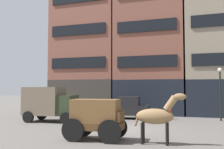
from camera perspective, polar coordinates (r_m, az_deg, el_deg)
name	(u,v)px	position (r m, az deg, el deg)	size (l,w,h in m)	color
ground_plane	(121,129)	(16.10, 2.01, -12.16)	(120.00, 120.00, 0.00)	#605B56
building_far_left	(89,48)	(28.76, -5.25, 6.04)	(7.60, 6.14, 14.14)	#38332D
building_center_left	(151,29)	(27.12, 8.79, 10.03)	(7.18, 6.14, 17.29)	black
building_center_right	(222,41)	(26.60, 23.62, 6.95)	(7.19, 6.14, 14.05)	black
cargo_wagon	(96,116)	(12.52, -3.55, -9.44)	(2.98, 1.67, 1.98)	brown
draft_horse	(157,116)	(11.76, 10.13, -9.20)	(2.35, 0.70, 2.30)	#937047
delivery_truck_far	(51,103)	(19.79, -13.62, -6.25)	(4.44, 2.33, 2.62)	#2D3823
sedan_dark	(127,108)	(21.24, 3.43, -7.49)	(3.82, 2.11, 1.83)	black
pedestrian_officer	(78,105)	(23.05, -7.76, -6.96)	(0.48, 0.48, 1.79)	black
streetlamp_curbside	(220,86)	(21.34, 23.29, -2.50)	(0.32, 0.32, 4.12)	black
fire_hydrant_curbside	(171,114)	(21.34, 13.11, -8.71)	(0.24, 0.24, 0.83)	maroon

